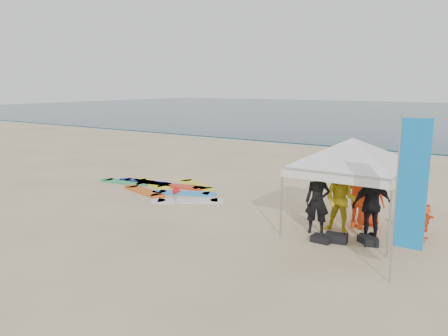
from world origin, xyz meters
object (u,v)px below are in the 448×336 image
Objects in this scene: person_seated at (424,222)px; canopy_tent at (353,138)px; surfboard_spread at (163,188)px; person_black_a at (317,201)px; person_orange_a at (360,195)px; person_black_b at (372,205)px; feather_flag at (411,187)px; marker_pennant at (178,191)px; person_yellow at (341,200)px; person_orange_b at (370,197)px.

person_seated is 0.25× the size of canopy_tent.
person_black_a is at bearing -13.08° from surfboard_spread.
person_orange_a is 1.03× the size of person_black_b.
feather_flag is at bearing 74.61° from person_black_b.
person_yellow is at bearing 3.41° from marker_pennant.
person_orange_a is 7.98m from surfboard_spread.
person_black_a is 2.80m from person_seated.
feather_flag reaches higher than person_orange_a.
marker_pennant is 2.62m from surfboard_spread.
person_orange_a is at bearing 9.77° from marker_pennant.
canopy_tent reaches higher than person_yellow.
person_yellow is 3.53m from feather_flag.
person_black_b reaches higher than person_black_a.
person_yellow reaches higher than surfboard_spread.
person_black_b is at bearing -2.80° from person_black_a.
person_seated reaches higher than surfboard_spread.
person_black_a is 0.93× the size of person_orange_a.
canopy_tent reaches higher than person_orange_b.
person_black_b is 0.31× the size of surfboard_spread.
person_seated is at bearing -166.21° from person_orange_a.
person_orange_b is at bearing 13.20° from marker_pennant.
canopy_tent is (0.15, 0.27, 1.70)m from person_yellow.
person_yellow is 0.87m from person_black_b.
canopy_tent is 6.09m from marker_pennant.
person_orange_b is 4.15m from feather_flag.
canopy_tent is at bearing 126.37° from feather_flag.
person_yellow reaches higher than person_orange_b.
surfboard_spread is (-9.78, 3.73, -2.04)m from feather_flag.
person_yellow is at bearing 131.28° from feather_flag.
surfboard_spread is at bearing 89.45° from person_seated.
person_black_b is (0.87, -0.09, 0.02)m from person_yellow.
marker_pennant is 0.11× the size of surfboard_spread.
person_orange_b is 1.72× the size of person_seated.
person_orange_a is 1.80m from person_seated.
person_yellow is at bearing -50.23° from person_black_b.
canopy_tent is at bearing -7.06° from surfboard_spread.
person_seated is at bearing 166.17° from person_black_b.
person_orange_a is at bearing 61.16° from person_yellow.
marker_pennant is (-5.85, -1.01, -0.48)m from person_orange_a.
canopy_tent is (-0.17, -0.41, 1.65)m from person_orange_a.
marker_pennant is (-6.02, -1.41, -0.36)m from person_orange_b.
person_black_a is 0.30× the size of surfboard_spread.
person_orange_a reaches higher than person_orange_b.
feather_flag reaches higher than canopy_tent.
feather_flag is at bearing -53.59° from person_black_a.
surfboard_spread is (-2.06, 1.56, -0.46)m from marker_pennant.
person_seated is 3.49m from feather_flag.
person_orange_a is at bearing -3.99° from surfboard_spread.
surfboard_spread is at bearing 151.02° from person_black_a.
person_orange_b is 0.49× the size of feather_flag.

